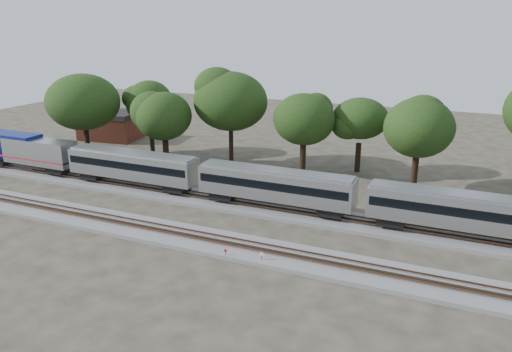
# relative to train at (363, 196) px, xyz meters

# --- Properties ---
(ground) EXTENTS (160.00, 160.00, 0.00)m
(ground) POSITION_rel_train_xyz_m (-12.00, -6.00, -3.21)
(ground) COLOR #383328
(ground) RESTS_ON ground
(track_far) EXTENTS (160.00, 5.00, 0.73)m
(track_far) POSITION_rel_train_xyz_m (-12.00, 0.00, -3.01)
(track_far) COLOR slate
(track_far) RESTS_ON ground
(track_near) EXTENTS (160.00, 5.00, 0.73)m
(track_near) POSITION_rel_train_xyz_m (-12.00, -10.00, -3.01)
(track_near) COLOR slate
(track_near) RESTS_ON ground
(train) EXTENTS (109.43, 3.12, 4.61)m
(train) POSITION_rel_train_xyz_m (0.00, 0.00, 0.00)
(train) COLOR #ABAEB3
(train) RESTS_ON ground
(switch_stand_red) EXTENTS (0.31, 0.06, 0.96)m
(switch_stand_red) POSITION_rel_train_xyz_m (-9.42, -12.22, -2.59)
(switch_stand_red) COLOR #512D19
(switch_stand_red) RESTS_ON ground
(switch_stand_white) EXTENTS (0.34, 0.13, 1.08)m
(switch_stand_white) POSITION_rel_train_xyz_m (-6.16, -11.74, -2.52)
(switch_stand_white) COLOR #512D19
(switch_stand_white) RESTS_ON ground
(switch_lever) EXTENTS (0.57, 0.43, 0.30)m
(switch_lever) POSITION_rel_train_xyz_m (-3.75, -11.75, -3.06)
(switch_lever) COLOR #512D19
(switch_lever) RESTS_ON ground
(brick_building) EXTENTS (10.73, 8.16, 4.79)m
(brick_building) POSITION_rel_train_xyz_m (-48.81, 21.05, -0.80)
(brick_building) COLOR brown
(brick_building) RESTS_ON ground
(tree_0) EXTENTS (8.85, 8.85, 12.47)m
(tree_0) POSITION_rel_train_xyz_m (-43.06, 8.57, 5.48)
(tree_0) COLOR black
(tree_0) RESTS_ON ground
(tree_1) EXTENTS (8.01, 8.01, 11.30)m
(tree_1) POSITION_rel_train_xyz_m (-36.64, 15.87, 4.65)
(tree_1) COLOR black
(tree_1) RESTS_ON ground
(tree_2) EXTENTS (7.56, 7.56, 10.66)m
(tree_2) POSITION_rel_train_xyz_m (-29.87, 9.57, 4.20)
(tree_2) COLOR black
(tree_2) RESTS_ON ground
(tree_3) EXTENTS (9.27, 9.27, 13.07)m
(tree_3) POSITION_rel_train_xyz_m (-22.46, 15.34, 5.89)
(tree_3) COLOR black
(tree_3) RESTS_ON ground
(tree_4) EXTENTS (7.62, 7.62, 10.74)m
(tree_4) POSITION_rel_train_xyz_m (-11.36, 14.90, 4.26)
(tree_4) COLOR black
(tree_4) RESTS_ON ground
(tree_5) EXTENTS (7.59, 7.59, 10.70)m
(tree_5) POSITION_rel_train_xyz_m (-4.64, 18.69, 4.23)
(tree_5) COLOR black
(tree_5) RESTS_ON ground
(tree_6) EXTENTS (8.00, 8.00, 11.29)m
(tree_6) POSITION_rel_train_xyz_m (3.46, 13.70, 4.65)
(tree_6) COLOR black
(tree_6) RESTS_ON ground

